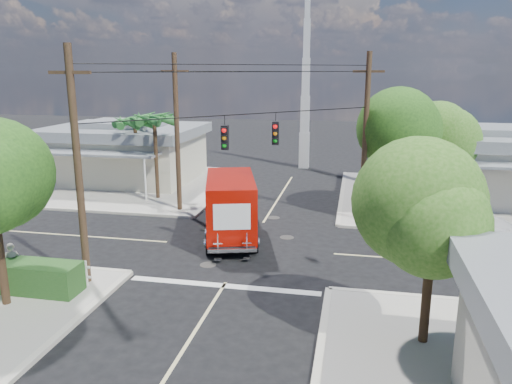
# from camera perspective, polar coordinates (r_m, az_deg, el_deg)

# --- Properties ---
(ground) EXTENTS (120.00, 120.00, 0.00)m
(ground) POSITION_cam_1_polar(r_m,az_deg,el_deg) (23.44, -0.97, -6.38)
(ground) COLOR black
(ground) RESTS_ON ground
(sidewalk_ne) EXTENTS (14.12, 14.12, 0.14)m
(sidewalk_ne) POSITION_cam_1_polar(r_m,az_deg,el_deg) (33.90, 21.50, -0.84)
(sidewalk_ne) COLOR #ACA69B
(sidewalk_ne) RESTS_ON ground
(sidewalk_nw) EXTENTS (14.12, 14.12, 0.14)m
(sidewalk_nw) POSITION_cam_1_polar(r_m,az_deg,el_deg) (36.81, -14.00, 0.83)
(sidewalk_nw) COLOR #ACA69B
(sidewalk_nw) RESTS_ON ground
(road_markings) EXTENTS (32.00, 32.00, 0.01)m
(road_markings) POSITION_cam_1_polar(r_m,az_deg,el_deg) (22.09, -1.80, -7.66)
(road_markings) COLOR beige
(road_markings) RESTS_ON ground
(building_ne) EXTENTS (11.80, 10.20, 4.50)m
(building_ne) POSITION_cam_1_polar(r_m,az_deg,el_deg) (34.81, 24.16, 3.07)
(building_ne) COLOR beige
(building_ne) RESTS_ON sidewalk_ne
(building_nw) EXTENTS (10.80, 10.20, 4.30)m
(building_nw) POSITION_cam_1_polar(r_m,az_deg,el_deg) (38.30, -14.70, 4.56)
(building_nw) COLOR beige
(building_nw) RESTS_ON sidewalk_nw
(radio_tower) EXTENTS (0.80, 0.80, 17.00)m
(radio_tower) POSITION_cam_1_polar(r_m,az_deg,el_deg) (41.76, 5.66, 10.41)
(radio_tower) COLOR silver
(radio_tower) RESTS_ON ground
(tree_ne_front) EXTENTS (4.21, 4.14, 6.66)m
(tree_ne_front) POSITION_cam_1_polar(r_m,az_deg,el_deg) (28.53, 16.41, 6.57)
(tree_ne_front) COLOR #422D1C
(tree_ne_front) RESTS_ON sidewalk_ne
(tree_ne_back) EXTENTS (3.77, 3.66, 5.82)m
(tree_ne_back) POSITION_cam_1_polar(r_m,az_deg,el_deg) (31.10, 20.81, 5.72)
(tree_ne_back) COLOR #422D1C
(tree_ne_back) RESTS_ON sidewalk_ne
(tree_se) EXTENTS (3.67, 3.54, 5.62)m
(tree_se) POSITION_cam_1_polar(r_m,az_deg,el_deg) (14.97, 19.69, -2.74)
(tree_se) COLOR #422D1C
(tree_se) RESTS_ON sidewalk_se
(palm_nw_front) EXTENTS (3.01, 3.08, 5.59)m
(palm_nw_front) POSITION_cam_1_polar(r_m,az_deg,el_deg) (31.60, -11.54, 8.02)
(palm_nw_front) COLOR #422D1C
(palm_nw_front) RESTS_ON sidewalk_nw
(palm_nw_back) EXTENTS (3.01, 3.08, 5.19)m
(palm_nw_back) POSITION_cam_1_polar(r_m,az_deg,el_deg) (33.81, -13.68, 7.64)
(palm_nw_back) COLOR #422D1C
(palm_nw_back) RESTS_ON sidewalk_nw
(utility_poles) EXTENTS (12.00, 10.68, 9.00)m
(utility_poles) POSITION_cam_1_polar(r_m,az_deg,el_deg) (24.17, -3.89, 5.66)
(utility_poles) COLOR #473321
(utility_poles) RESTS_ON ground
(picket_fence) EXTENTS (5.94, 0.06, 1.00)m
(picket_fence) POSITION_cam_1_polar(r_m,az_deg,el_deg) (21.55, -25.37, -7.71)
(picket_fence) COLOR silver
(picket_fence) RESTS_ON sidewalk_sw
(hedge_sw) EXTENTS (6.20, 1.20, 1.10)m
(hedge_sw) POSITION_cam_1_polar(r_m,az_deg,el_deg) (21.08, -27.10, -8.34)
(hedge_sw) COLOR #1F4B1C
(hedge_sw) RESTS_ON sidewalk_sw
(vending_boxes) EXTENTS (1.90, 0.50, 1.10)m
(vending_boxes) POSITION_cam_1_polar(r_m,az_deg,el_deg) (28.70, 14.54, -1.57)
(vending_boxes) COLOR red
(vending_boxes) RESTS_ON sidewalk_ne
(delivery_truck) EXTENTS (3.96, 7.49, 3.11)m
(delivery_truck) POSITION_cam_1_polar(r_m,az_deg,el_deg) (24.63, -2.95, -1.52)
(delivery_truck) COLOR black
(delivery_truck) RESTS_ON ground
(parked_car) EXTENTS (5.85, 3.13, 1.56)m
(parked_car) POSITION_cam_1_polar(r_m,az_deg,el_deg) (26.11, 22.42, -3.52)
(parked_car) COLOR silver
(parked_car) RESTS_ON ground
(pedestrian) EXTENTS (0.71, 0.64, 1.62)m
(pedestrian) POSITION_cam_1_polar(r_m,az_deg,el_deg) (21.15, -26.05, -7.40)
(pedestrian) COLOR #BDB2A2
(pedestrian) RESTS_ON sidewalk_sw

